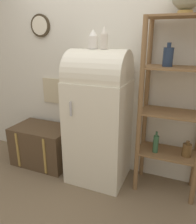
% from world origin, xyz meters
% --- Properties ---
extents(ground_plane, '(12.00, 12.00, 0.00)m').
position_xyz_m(ground_plane, '(0.00, 0.00, 0.00)').
color(ground_plane, '#7A664C').
extents(wall_back, '(7.00, 0.09, 2.70)m').
position_xyz_m(wall_back, '(-0.01, 0.57, 1.35)').
color(wall_back, silver).
rests_on(wall_back, ground_plane).
extents(refrigerator, '(0.67, 0.62, 1.56)m').
position_xyz_m(refrigerator, '(-0.00, 0.26, 0.81)').
color(refrigerator, silver).
rests_on(refrigerator, ground_plane).
extents(suitcase_trunk, '(0.78, 0.51, 0.53)m').
position_xyz_m(suitcase_trunk, '(-0.84, 0.26, 0.27)').
color(suitcase_trunk, brown).
rests_on(suitcase_trunk, ground_plane).
extents(shelf_unit, '(0.66, 0.37, 1.87)m').
position_xyz_m(shelf_unit, '(0.79, 0.34, 1.04)').
color(shelf_unit, olive).
rests_on(shelf_unit, ground_plane).
extents(vase_left, '(0.10, 0.10, 0.20)m').
position_xyz_m(vase_left, '(-0.06, 0.25, 1.65)').
color(vase_left, white).
rests_on(vase_left, refrigerator).
extents(vase_center, '(0.08, 0.08, 0.23)m').
position_xyz_m(vase_center, '(0.07, 0.24, 1.67)').
color(vase_center, silver).
rests_on(vase_center, refrigerator).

